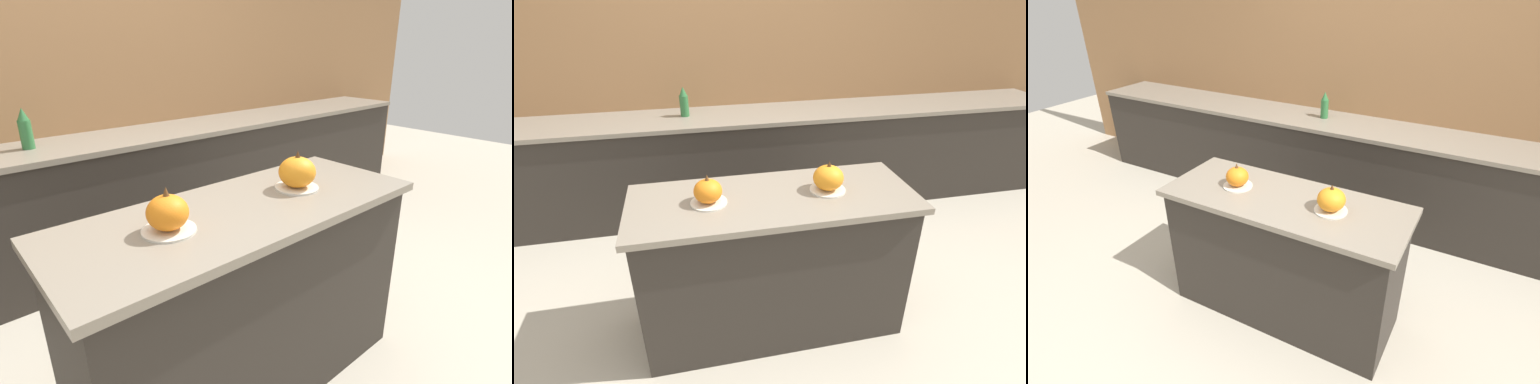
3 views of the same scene
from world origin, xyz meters
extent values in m
plane|color=#BCB29E|center=(0.00, 0.00, 0.00)|extent=(12.00, 12.00, 0.00)
cube|color=#9E7047|center=(0.00, 1.81, 1.25)|extent=(8.00, 0.06, 2.50)
cube|color=#2D2823|center=(0.00, 0.00, 0.42)|extent=(1.46, 0.53, 0.85)
cube|color=gray|center=(0.00, 0.00, 0.87)|extent=(1.52, 0.59, 0.03)
cube|color=#2D2823|center=(0.00, 1.48, 0.43)|extent=(6.00, 0.56, 0.86)
cube|color=gray|center=(0.00, 1.48, 0.87)|extent=(6.00, 0.60, 0.03)
cylinder|color=silver|center=(-0.34, 0.00, 0.89)|extent=(0.19, 0.19, 0.01)
ellipsoid|color=orange|center=(-0.34, 0.00, 0.95)|extent=(0.14, 0.14, 0.12)
cone|color=brown|center=(-0.34, 0.00, 1.03)|extent=(0.02, 0.02, 0.03)
cylinder|color=silver|center=(0.30, 0.01, 0.89)|extent=(0.19, 0.19, 0.01)
ellipsoid|color=orange|center=(0.30, 0.01, 0.96)|extent=(0.16, 0.16, 0.13)
cone|color=#4C2D14|center=(0.30, 0.01, 1.04)|extent=(0.03, 0.03, 0.03)
cylinder|color=#2D6B38|center=(-0.41, 1.52, 0.98)|extent=(0.07, 0.07, 0.17)
cone|color=#2D6B38|center=(-0.41, 1.52, 1.10)|extent=(0.06, 0.06, 0.07)
camera|label=1|loc=(-0.92, -1.12, 1.49)|focal=28.00mm
camera|label=2|loc=(-0.41, -1.80, 1.88)|focal=28.00mm
camera|label=3|loc=(1.01, -1.83, 2.07)|focal=28.00mm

